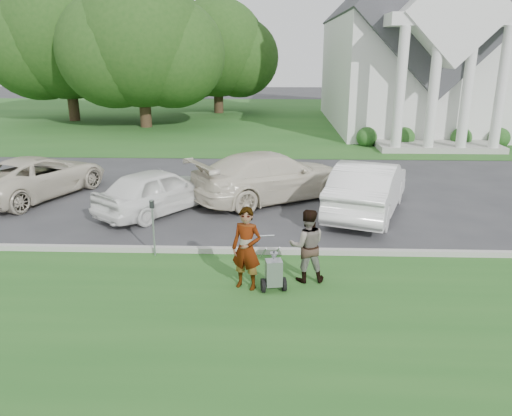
# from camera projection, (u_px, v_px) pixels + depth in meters

# --- Properties ---
(ground) EXTENTS (120.00, 120.00, 0.00)m
(ground) POSITION_uv_depth(u_px,v_px,m) (251.00, 262.00, 12.08)
(ground) COLOR #333335
(ground) RESTS_ON ground
(grass_strip) EXTENTS (80.00, 7.00, 0.01)m
(grass_strip) POSITION_uv_depth(u_px,v_px,m) (244.00, 328.00, 9.22)
(grass_strip) COLOR #23571E
(grass_strip) RESTS_ON ground
(church_lawn) EXTENTS (80.00, 30.00, 0.01)m
(church_lawn) POSITION_uv_depth(u_px,v_px,m) (267.00, 118.00, 37.79)
(church_lawn) COLOR #23571E
(church_lawn) RESTS_ON ground
(curb) EXTENTS (80.00, 0.18, 0.15)m
(curb) POSITION_uv_depth(u_px,v_px,m) (252.00, 251.00, 12.58)
(curb) COLOR #9E9E93
(curb) RESTS_ON ground
(church) EXTENTS (9.19, 19.00, 24.10)m
(church) POSITION_uv_depth(u_px,v_px,m) (407.00, 33.00, 31.99)
(church) COLOR white
(church) RESTS_ON ground
(tree_left) EXTENTS (10.63, 8.40, 9.71)m
(tree_left) POSITION_uv_depth(u_px,v_px,m) (141.00, 47.00, 31.75)
(tree_left) COLOR #332316
(tree_left) RESTS_ON ground
(tree_far) EXTENTS (11.64, 9.20, 10.73)m
(tree_far) POSITION_uv_depth(u_px,v_px,m) (66.00, 38.00, 34.63)
(tree_far) COLOR #332316
(tree_far) RESTS_ON ground
(tree_back) EXTENTS (9.61, 7.60, 8.89)m
(tree_back) POSITION_uv_depth(u_px,v_px,m) (217.00, 52.00, 39.35)
(tree_back) COLOR #332316
(tree_back) RESTS_ON ground
(striping_cart) EXTENTS (0.61, 1.09, 0.96)m
(striping_cart) POSITION_uv_depth(u_px,v_px,m) (274.00, 273.00, 10.52)
(striping_cart) COLOR black
(striping_cart) RESTS_ON ground
(person_left) EXTENTS (0.76, 0.63, 1.80)m
(person_left) POSITION_uv_depth(u_px,v_px,m) (247.00, 249.00, 10.52)
(person_left) COLOR #999999
(person_left) RESTS_ON ground
(person_right) EXTENTS (0.85, 0.69, 1.65)m
(person_right) POSITION_uv_depth(u_px,v_px,m) (307.00, 246.00, 10.88)
(person_right) COLOR #999999
(person_right) RESTS_ON ground
(parking_meter_near) EXTENTS (0.11, 0.09, 1.46)m
(parking_meter_near) POSITION_uv_depth(u_px,v_px,m) (153.00, 221.00, 12.20)
(parking_meter_near) COLOR #97999F
(parking_meter_near) RESTS_ON ground
(car_a) EXTENTS (4.12, 5.63, 1.42)m
(car_a) POSITION_uv_depth(u_px,v_px,m) (38.00, 176.00, 17.38)
(car_a) COLOR beige
(car_a) RESTS_ON ground
(car_b) EXTENTS (3.88, 4.37, 1.43)m
(car_b) POSITION_uv_depth(u_px,v_px,m) (158.00, 190.00, 15.61)
(car_b) COLOR white
(car_b) RESTS_ON ground
(car_c) EXTENTS (5.99, 5.03, 1.64)m
(car_c) POSITION_uv_depth(u_px,v_px,m) (272.00, 176.00, 16.93)
(car_c) COLOR beige
(car_c) RESTS_ON ground
(car_d) EXTENTS (3.39, 5.35, 1.67)m
(car_d) POSITION_uv_depth(u_px,v_px,m) (368.00, 188.00, 15.49)
(car_d) COLOR white
(car_d) RESTS_ON ground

